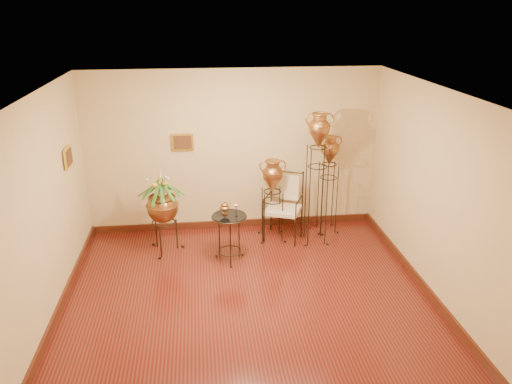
{
  "coord_description": "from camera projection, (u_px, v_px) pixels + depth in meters",
  "views": [
    {
      "loc": [
        -0.58,
        -5.7,
        3.8
      ],
      "look_at": [
        0.25,
        1.3,
        1.1
      ],
      "focal_mm": 35.0,
      "sensor_mm": 36.0,
      "label": 1
    }
  ],
  "objects": [
    {
      "name": "amphora_tall",
      "position": [
        317.0,
        178.0,
        8.07
      ],
      "size": [
        0.51,
        0.51,
        2.22
      ],
      "rotation": [
        0.0,
        0.0,
        0.2
      ],
      "color": "#2D2416",
      "rests_on": "ground"
    },
    {
      "name": "side_table",
      "position": [
        230.0,
        237.0,
        7.7
      ],
      "size": [
        0.67,
        0.67,
        0.96
      ],
      "rotation": [
        0.0,
        0.0,
        -0.34
      ],
      "color": "#2D2416",
      "rests_on": "ground"
    },
    {
      "name": "planter_urn",
      "position": [
        162.0,
        204.0,
        7.85
      ],
      "size": [
        0.84,
        0.84,
        1.47
      ],
      "rotation": [
        0.0,
        0.0,
        0.08
      ],
      "color": "#2D2416",
      "rests_on": "ground"
    },
    {
      "name": "armchair",
      "position": [
        283.0,
        207.0,
        8.37
      ],
      "size": [
        0.82,
        0.8,
        1.13
      ],
      "rotation": [
        0.0,
        0.0,
        -0.41
      ],
      "color": "#2D2416",
      "rests_on": "ground"
    },
    {
      "name": "amphora_mid",
      "position": [
        328.0,
        183.0,
        8.56
      ],
      "size": [
        0.49,
        0.49,
        1.73
      ],
      "rotation": [
        0.0,
        0.0,
        -0.32
      ],
      "color": "#2D2416",
      "rests_on": "ground"
    },
    {
      "name": "ground",
      "position": [
        249.0,
        303.0,
        6.71
      ],
      "size": [
        5.0,
        5.0,
        0.0
      ],
      "primitive_type": "plane",
      "color": "#581F15",
      "rests_on": "ground"
    },
    {
      "name": "room_shell",
      "position": [
        248.0,
        182.0,
        6.1
      ],
      "size": [
        5.02,
        5.02,
        2.81
      ],
      "color": "beige",
      "rests_on": "ground"
    },
    {
      "name": "amphora_short",
      "position": [
        272.0,
        200.0,
        8.32
      ],
      "size": [
        0.51,
        0.51,
        1.42
      ],
      "rotation": [
        0.0,
        0.0,
        -0.21
      ],
      "color": "#2D2416",
      "rests_on": "ground"
    }
  ]
}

